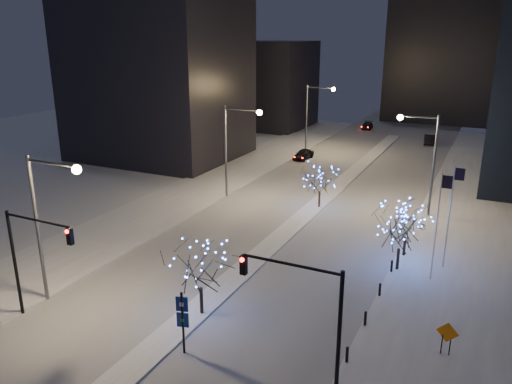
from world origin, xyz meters
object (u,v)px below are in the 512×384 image
Objects in this scene: street_lamp_w_far at (313,109)px; street_lamp_east at (425,152)px; holiday_tree_plaza_far at (407,220)px; holiday_tree_median_far at (320,179)px; car_near at (303,154)px; car_mid at (429,139)px; wayfinding_sign at (183,316)px; holiday_tree_median_near at (200,266)px; street_lamp_w_near at (47,211)px; traffic_signal_east at (308,307)px; traffic_signal_west at (30,250)px; street_lamp_w_mid at (234,139)px; construction_sign at (447,335)px; car_far at (367,126)px; holiday_tree_plaza_near at (401,230)px.

street_lamp_w_far is 1.00× the size of street_lamp_east.
street_lamp_w_far reaches higher than holiday_tree_plaza_far.
car_near is at bearing 114.97° from holiday_tree_median_far.
car_mid is 0.99× the size of holiday_tree_median_far.
holiday_tree_median_far is 1.27× the size of wayfinding_sign.
street_lamp_w_far is at bearing 101.28° from holiday_tree_median_near.
holiday_tree_median_far is at bearing -166.61° from street_lamp_east.
street_lamp_w_near is 10.30m from holiday_tree_median_near.
street_lamp_w_near is 1.43× the size of traffic_signal_east.
traffic_signal_west reaches higher than holiday_tree_median_far.
street_lamp_w_near is 27.60m from holiday_tree_median_far.
street_lamp_east is 2.08× the size of car_mid.
street_lamp_w_far is at bearing 90.00° from street_lamp_w_mid.
street_lamp_w_far reaches higher than construction_sign.
holiday_tree_plaza_far is at bearing -87.74° from street_lamp_east.
holiday_tree_plaza_far reaches higher than construction_sign.
street_lamp_w_near is 73.15m from car_far.
traffic_signal_west is at bearing -151.27° from holiday_tree_median_near.
car_far is (2.38, 74.86, -4.12)m from traffic_signal_west.
traffic_signal_west is 75.01m from car_far.
traffic_signal_east is (17.88, -1.00, -1.74)m from street_lamp_w_near.
street_lamp_w_near and street_lamp_w_far have the same top height.
car_near is 47.05m from wayfinding_sign.
traffic_signal_west is (0.50, -27.00, -1.74)m from street_lamp_w_mid.
street_lamp_w_near is at bearing -97.72° from car_far.
holiday_tree_plaza_near reaches higher than car_mid.
street_lamp_w_mid is 1.00× the size of street_lamp_east.
street_lamp_w_near is at bearing 159.49° from wayfinding_sign.
street_lamp_east reaches higher than holiday_tree_plaza_near.
street_lamp_east is at bearing 69.04° from holiday_tree_median_near.
street_lamp_w_far is at bearing 130.85° from street_lamp_east.
street_lamp_w_near is 11.46m from wayfinding_sign.
street_lamp_w_mid is at bearing 60.65° from car_mid.
street_lamp_w_far is 1.43× the size of traffic_signal_east.
car_far is (2.88, 22.85, -5.86)m from street_lamp_w_far.
car_near is 0.98× the size of car_far.
construction_sign is (23.36, 7.03, -3.41)m from traffic_signal_west.
car_mid is (-3.67, 35.76, -5.66)m from street_lamp_east.
holiday_tree_plaza_far is (4.09, -46.32, 2.33)m from car_mid.
street_lamp_east is at bearing 8.96° from street_lamp_w_mid.
car_near is at bearing 110.73° from traffic_signal_east.
car_near is (-18.52, 16.91, -5.71)m from street_lamp_east.
car_mid is at bearing 95.04° from holiday_tree_plaza_far.
holiday_tree_median_far reaches higher than construction_sign.
holiday_tree_plaza_near is (4.09, -49.12, 2.54)m from car_mid.
car_far is 70.34m from holiday_tree_median_near.
holiday_tree_plaza_near is (19.44, 14.64, -3.16)m from street_lamp_w_near.
traffic_signal_west is 27.19m from holiday_tree_plaza_far.
holiday_tree_plaza_far is at bearing -50.37° from car_near.
car_near is 43.06m from holiday_tree_median_near.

